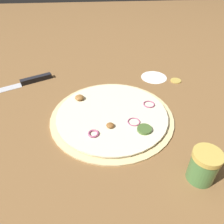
# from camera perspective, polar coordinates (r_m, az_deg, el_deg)

# --- Properties ---
(ground_plane) EXTENTS (3.00, 3.00, 0.00)m
(ground_plane) POSITION_cam_1_polar(r_m,az_deg,el_deg) (0.65, 0.00, -1.33)
(ground_plane) COLOR brown
(pizza) EXTENTS (0.36, 0.36, 0.03)m
(pizza) POSITION_cam_1_polar(r_m,az_deg,el_deg) (0.64, 0.02, -0.90)
(pizza) COLOR beige
(pizza) RESTS_ON ground_plane
(knife) EXTENTS (0.31, 0.17, 0.02)m
(knife) POSITION_cam_1_polar(r_m,az_deg,el_deg) (0.86, -22.38, 6.99)
(knife) COLOR silver
(knife) RESTS_ON ground_plane
(spice_jar) EXTENTS (0.06, 0.06, 0.08)m
(spice_jar) POSITION_cam_1_polar(r_m,az_deg,el_deg) (0.51, 22.82, -12.86)
(spice_jar) COLOR #4C7F42
(spice_jar) RESTS_ON ground_plane
(loose_cap) EXTENTS (0.04, 0.04, 0.01)m
(loose_cap) POSITION_cam_1_polar(r_m,az_deg,el_deg) (0.85, 16.36, 7.97)
(loose_cap) COLOR gold
(loose_cap) RESTS_ON ground_plane
(flour_patch) EXTENTS (0.10, 0.10, 0.00)m
(flour_patch) POSITION_cam_1_polar(r_m,az_deg,el_deg) (0.86, 10.89, 8.91)
(flour_patch) COLOR white
(flour_patch) RESTS_ON ground_plane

